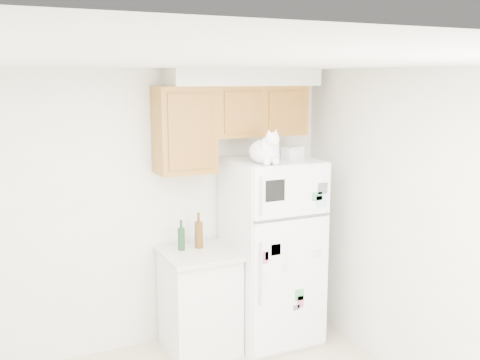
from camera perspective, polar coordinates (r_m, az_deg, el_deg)
room_shell at (r=3.34m, az=-2.58°, el=-2.55°), size 3.84×4.04×2.52m
refrigerator at (r=5.21m, az=3.24°, el=-7.19°), size 0.76×0.78×1.70m
base_counter at (r=5.14m, az=-4.14°, el=-12.08°), size 0.64×0.64×0.92m
cat at (r=4.76m, az=2.66°, el=3.03°), size 0.30×0.44×0.31m
storage_box_back at (r=5.16m, az=5.35°, el=2.83°), size 0.21×0.17×0.10m
storage_box_front at (r=5.09m, az=5.22°, el=2.68°), size 0.18×0.15×0.09m
bottle_green at (r=4.99m, az=-5.99°, el=-5.59°), size 0.06×0.06×0.27m
bottle_amber at (r=5.03m, az=-4.22°, el=-5.12°), size 0.08×0.08×0.32m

